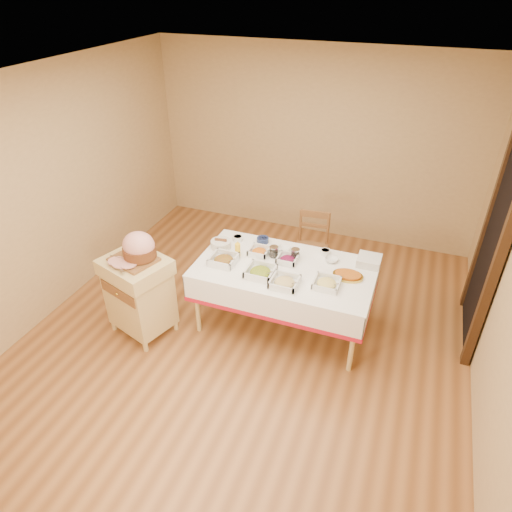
{
  "coord_description": "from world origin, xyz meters",
  "views": [
    {
      "loc": [
        1.4,
        -3.43,
        3.37
      ],
      "look_at": [
        0.02,
        0.2,
        0.89
      ],
      "focal_mm": 32.0,
      "sensor_mm": 36.0,
      "label": 1
    }
  ],
  "objects_px": {
    "preserve_jar_right": "(295,254)",
    "bread_basket": "(221,244)",
    "plate_stack": "(369,261)",
    "brass_platter": "(348,275)",
    "mustard_bottle": "(238,249)",
    "ham_on_board": "(138,249)",
    "butcher_cart": "(139,292)",
    "dining_chair": "(311,247)",
    "preserve_jar_left": "(274,252)",
    "dining_table": "(284,280)"
  },
  "relations": [
    {
      "from": "dining_chair",
      "to": "ham_on_board",
      "type": "bearing_deg",
      "value": -131.59
    },
    {
      "from": "dining_chair",
      "to": "preserve_jar_left",
      "type": "relative_size",
      "value": 7.27
    },
    {
      "from": "preserve_jar_left",
      "to": "mustard_bottle",
      "type": "height_order",
      "value": "mustard_bottle"
    },
    {
      "from": "preserve_jar_left",
      "to": "preserve_jar_right",
      "type": "distance_m",
      "value": 0.23
    },
    {
      "from": "brass_platter",
      "to": "preserve_jar_left",
      "type": "bearing_deg",
      "value": 173.14
    },
    {
      "from": "dining_table",
      "to": "brass_platter",
      "type": "height_order",
      "value": "brass_platter"
    },
    {
      "from": "bread_basket",
      "to": "plate_stack",
      "type": "bearing_deg",
      "value": 8.41
    },
    {
      "from": "dining_chair",
      "to": "brass_platter",
      "type": "xyz_separation_m",
      "value": [
        0.6,
        -0.92,
        0.32
      ]
    },
    {
      "from": "preserve_jar_right",
      "to": "ham_on_board",
      "type": "bearing_deg",
      "value": -150.86
    },
    {
      "from": "mustard_bottle",
      "to": "dining_chair",
      "type": "bearing_deg",
      "value": 58.32
    },
    {
      "from": "dining_table",
      "to": "brass_platter",
      "type": "bearing_deg",
      "value": 4.94
    },
    {
      "from": "preserve_jar_right",
      "to": "bread_basket",
      "type": "height_order",
      "value": "preserve_jar_right"
    },
    {
      "from": "mustard_bottle",
      "to": "dining_table",
      "type": "bearing_deg",
      "value": -3.62
    },
    {
      "from": "ham_on_board",
      "to": "preserve_jar_left",
      "type": "xyz_separation_m",
      "value": [
        1.16,
        0.73,
        -0.21
      ]
    },
    {
      "from": "mustard_bottle",
      "to": "brass_platter",
      "type": "height_order",
      "value": "mustard_bottle"
    },
    {
      "from": "dining_table",
      "to": "preserve_jar_left",
      "type": "bearing_deg",
      "value": 138.58
    },
    {
      "from": "butcher_cart",
      "to": "preserve_jar_left",
      "type": "height_order",
      "value": "butcher_cart"
    },
    {
      "from": "preserve_jar_right",
      "to": "bread_basket",
      "type": "distance_m",
      "value": 0.83
    },
    {
      "from": "dining_table",
      "to": "bread_basket",
      "type": "xyz_separation_m",
      "value": [
        -0.78,
        0.13,
        0.2
      ]
    },
    {
      "from": "butcher_cart",
      "to": "brass_platter",
      "type": "distance_m",
      "value": 2.14
    },
    {
      "from": "butcher_cart",
      "to": "plate_stack",
      "type": "distance_m",
      "value": 2.4
    },
    {
      "from": "bread_basket",
      "to": "plate_stack",
      "type": "xyz_separation_m",
      "value": [
        1.57,
        0.23,
        0.0
      ]
    },
    {
      "from": "mustard_bottle",
      "to": "brass_platter",
      "type": "bearing_deg",
      "value": 1.03
    },
    {
      "from": "dining_table",
      "to": "dining_chair",
      "type": "distance_m",
      "value": 0.98
    },
    {
      "from": "mustard_bottle",
      "to": "bread_basket",
      "type": "distance_m",
      "value": 0.26
    },
    {
      "from": "ham_on_board",
      "to": "bread_basket",
      "type": "bearing_deg",
      "value": 51.6
    },
    {
      "from": "plate_stack",
      "to": "mustard_bottle",
      "type": "bearing_deg",
      "value": -166.28
    },
    {
      "from": "plate_stack",
      "to": "brass_platter",
      "type": "xyz_separation_m",
      "value": [
        -0.16,
        -0.3,
        -0.02
      ]
    },
    {
      "from": "butcher_cart",
      "to": "bread_basket",
      "type": "bearing_deg",
      "value": 50.77
    },
    {
      "from": "dining_chair",
      "to": "bread_basket",
      "type": "height_order",
      "value": "dining_chair"
    },
    {
      "from": "mustard_bottle",
      "to": "brass_platter",
      "type": "relative_size",
      "value": 0.6
    },
    {
      "from": "butcher_cart",
      "to": "preserve_jar_right",
      "type": "xyz_separation_m",
      "value": [
        1.43,
        0.81,
        0.3
      ]
    },
    {
      "from": "mustard_bottle",
      "to": "bread_basket",
      "type": "xyz_separation_m",
      "value": [
        -0.24,
        0.09,
        -0.04
      ]
    },
    {
      "from": "preserve_jar_right",
      "to": "plate_stack",
      "type": "bearing_deg",
      "value": 12.58
    },
    {
      "from": "dining_chair",
      "to": "ham_on_board",
      "type": "height_order",
      "value": "ham_on_board"
    },
    {
      "from": "dining_chair",
      "to": "preserve_jar_right",
      "type": "relative_size",
      "value": 7.56
    },
    {
      "from": "brass_platter",
      "to": "plate_stack",
      "type": "bearing_deg",
      "value": 62.59
    },
    {
      "from": "dining_chair",
      "to": "brass_platter",
      "type": "relative_size",
      "value": 2.89
    },
    {
      "from": "bread_basket",
      "to": "ham_on_board",
      "type": "bearing_deg",
      "value": -128.4
    },
    {
      "from": "dining_chair",
      "to": "bread_basket",
      "type": "distance_m",
      "value": 1.23
    },
    {
      "from": "preserve_jar_left",
      "to": "mustard_bottle",
      "type": "bearing_deg",
      "value": -161.96
    },
    {
      "from": "butcher_cart",
      "to": "preserve_jar_left",
      "type": "relative_size",
      "value": 7.39
    },
    {
      "from": "dining_table",
      "to": "butcher_cart",
      "type": "bearing_deg",
      "value": -155.98
    },
    {
      "from": "ham_on_board",
      "to": "mustard_bottle",
      "type": "height_order",
      "value": "ham_on_board"
    },
    {
      "from": "preserve_jar_right",
      "to": "plate_stack",
      "type": "relative_size",
      "value": 0.49
    },
    {
      "from": "brass_platter",
      "to": "butcher_cart",
      "type": "bearing_deg",
      "value": -161.62
    },
    {
      "from": "dining_chair",
      "to": "ham_on_board",
      "type": "relative_size",
      "value": 1.93
    },
    {
      "from": "preserve_jar_left",
      "to": "brass_platter",
      "type": "bearing_deg",
      "value": -6.86
    },
    {
      "from": "brass_platter",
      "to": "mustard_bottle",
      "type": "bearing_deg",
      "value": -178.97
    },
    {
      "from": "brass_platter",
      "to": "dining_table",
      "type": "bearing_deg",
      "value": -175.06
    }
  ]
}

